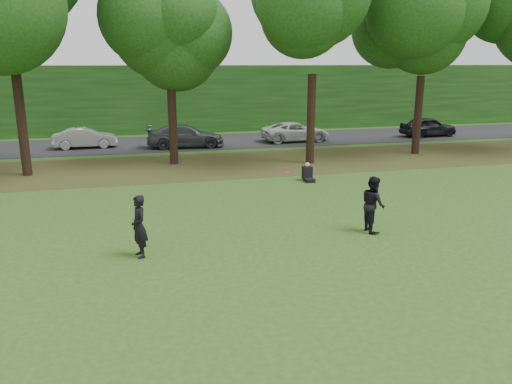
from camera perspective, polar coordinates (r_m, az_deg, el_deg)
ground at (r=14.25m, az=8.22°, el=-6.81°), size 120.00×120.00×0.00m
leaf_litter at (r=26.27m, az=-2.60°, el=3.20°), size 60.00×7.00×0.01m
street at (r=34.02m, az=-5.37°, el=5.76°), size 70.00×7.00×0.02m
far_hedge at (r=39.66m, az=-6.85°, el=10.58°), size 70.00×3.00×5.00m
player_left at (r=13.88m, az=-13.22°, el=-3.86°), size 0.57×0.72×1.73m
player_right at (r=15.99m, az=13.24°, el=-1.35°), size 0.72×0.90×1.77m
parked_cars at (r=32.59m, az=-8.31°, el=6.53°), size 39.88×4.16×1.52m
frisbee at (r=14.84m, az=3.30°, el=2.27°), size 0.35×0.35×0.11m
seated_person at (r=22.58m, az=5.94°, el=2.06°), size 0.42×0.73×0.83m
tree_line at (r=25.77m, az=-3.57°, el=20.49°), size 55.30×7.90×12.31m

